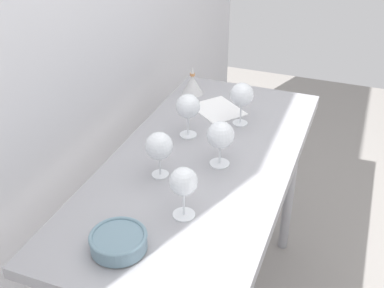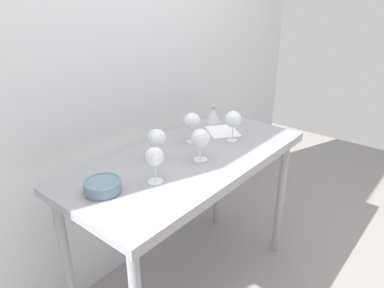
{
  "view_description": "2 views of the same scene",
  "coord_description": "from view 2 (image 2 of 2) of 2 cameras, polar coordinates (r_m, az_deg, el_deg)",
  "views": [
    {
      "loc": [
        -1.4,
        -0.51,
        1.88
      ],
      "look_at": [
        -0.02,
        0.02,
        0.97
      ],
      "focal_mm": 45.37,
      "sensor_mm": 36.0,
      "label": 1
    },
    {
      "loc": [
        -1.31,
        -1.1,
        1.71
      ],
      "look_at": [
        0.01,
        -0.01,
        0.97
      ],
      "focal_mm": 33.25,
      "sensor_mm": 36.0,
      "label": 2
    }
  ],
  "objects": [
    {
      "name": "wine_glass_near_left",
      "position": [
        1.59,
        -6.03,
        -2.19
      ],
      "size": [
        0.09,
        0.09,
        0.17
      ],
      "color": "white",
      "rests_on": "steel_counter"
    },
    {
      "name": "steel_counter",
      "position": [
        1.94,
        -0.32,
        -4.76
      ],
      "size": [
        1.4,
        0.65,
        0.9
      ],
      "color": "#97979C",
      "rests_on": "ground_plane"
    },
    {
      "name": "wine_glass_near_right",
      "position": [
        2.05,
        6.62,
        3.88
      ],
      "size": [
        0.1,
        0.1,
        0.18
      ],
      "color": "white",
      "rests_on": "steel_counter"
    },
    {
      "name": "wine_glass_near_center",
      "position": [
        1.8,
        1.4,
        0.84
      ],
      "size": [
        0.1,
        0.1,
        0.17
      ],
      "color": "white",
      "rests_on": "steel_counter"
    },
    {
      "name": "tasting_bowl",
      "position": [
        1.6,
        -14.13,
        -6.49
      ],
      "size": [
        0.17,
        0.17,
        0.06
      ],
      "color": "beige",
      "rests_on": "steel_counter"
    },
    {
      "name": "wine_glass_far_right",
      "position": [
        2.01,
        0.0,
        3.6
      ],
      "size": [
        0.1,
        0.1,
        0.18
      ],
      "color": "white",
      "rests_on": "steel_counter"
    },
    {
      "name": "back_wall",
      "position": [
        2.1,
        -11.03,
        11.8
      ],
      "size": [
        3.8,
        0.04,
        2.6
      ],
      "primitive_type": "cube",
      "color": "silver",
      "rests_on": "ground_plane"
    },
    {
      "name": "tasting_sheet_upper",
      "position": [
        2.22,
        4.97,
        2.05
      ],
      "size": [
        0.27,
        0.28,
        0.0
      ],
      "primitive_type": "cube",
      "rotation": [
        0.0,
        0.0,
        -0.67
      ],
      "color": "white",
      "rests_on": "steel_counter"
    },
    {
      "name": "decanter_funnel",
      "position": [
        2.39,
        3.39,
        4.76
      ],
      "size": [
        0.1,
        0.1,
        0.13
      ],
      "color": "silver",
      "rests_on": "steel_counter"
    },
    {
      "name": "ground_plane",
      "position": [
        2.42,
        -0.39,
        -21.52
      ],
      "size": [
        6.0,
        6.0,
        0.0
      ],
      "primitive_type": "plane",
      "color": "gray"
    },
    {
      "name": "wine_glass_far_left",
      "position": [
        1.81,
        -5.68,
        0.81
      ],
      "size": [
        0.1,
        0.1,
        0.17
      ],
      "color": "white",
      "rests_on": "steel_counter"
    }
  ]
}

